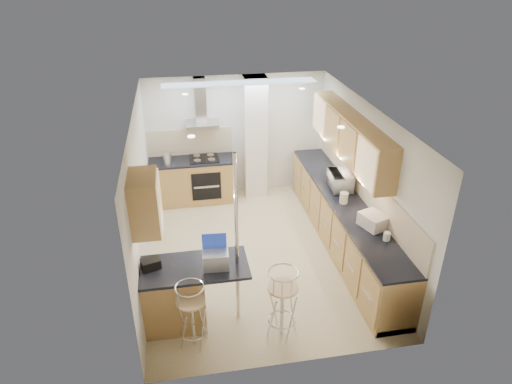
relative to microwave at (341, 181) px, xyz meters
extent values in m
plane|color=tan|center=(-1.54, -0.39, -1.07)|extent=(4.80, 4.80, 0.00)
cube|color=silver|center=(-1.54, 2.01, 0.18)|extent=(3.60, 0.04, 2.50)
cube|color=silver|center=(-1.54, -2.79, 0.18)|extent=(3.60, 0.04, 2.50)
cube|color=silver|center=(-3.34, -0.39, 0.18)|extent=(0.04, 4.80, 2.50)
cube|color=silver|center=(0.26, -0.39, 0.18)|extent=(0.04, 4.80, 2.50)
cube|color=silver|center=(-1.54, -0.39, 1.43)|extent=(3.60, 4.80, 0.02)
cube|color=#AC7F45|center=(0.09, 0.01, 0.81)|extent=(0.34, 3.00, 0.72)
cube|color=#AC7F45|center=(-3.17, -1.74, 0.81)|extent=(0.34, 0.62, 0.72)
cube|color=#F3E9CD|center=(0.24, -0.39, 0.11)|extent=(0.03, 4.40, 0.56)
cube|color=#F3E9CD|center=(-2.49, 2.00, 0.11)|extent=(1.70, 0.03, 0.56)
cube|color=white|center=(-1.19, 1.81, 0.18)|extent=(0.45, 0.40, 2.50)
cube|color=#AEB0B3|center=(-2.24, 1.76, 0.55)|extent=(0.62, 0.48, 0.08)
cube|color=#AEB0B3|center=(-2.24, 1.90, 0.99)|extent=(0.22, 0.20, 0.88)
cylinder|color=silver|center=(-2.07, -1.84, 0.18)|extent=(0.05, 0.05, 2.50)
cube|color=black|center=(-2.24, 1.40, -0.62)|extent=(0.58, 0.02, 0.58)
cube|color=black|center=(-2.24, 1.71, -0.14)|extent=(0.58, 0.50, 0.02)
cube|color=tan|center=(-1.54, 1.41, 1.42)|extent=(2.80, 0.35, 0.02)
cube|color=#AC7F45|center=(-0.04, -0.39, -0.63)|extent=(0.60, 4.40, 0.88)
cube|color=black|center=(-0.04, -0.39, -0.17)|extent=(0.63, 4.40, 0.04)
cube|color=#AC7F45|center=(-2.49, 1.71, -0.63)|extent=(1.70, 0.60, 0.88)
cube|color=black|center=(-2.49, 1.71, -0.17)|extent=(1.70, 0.63, 0.04)
cube|color=#AC7F45|center=(-2.67, -1.84, -0.62)|extent=(1.35, 0.62, 0.90)
cube|color=black|center=(-2.67, -1.84, -0.15)|extent=(1.47, 0.72, 0.04)
imported|color=silver|center=(0.00, 0.00, 0.00)|extent=(0.40, 0.56, 0.30)
cube|color=#929499|center=(-2.36, -1.90, -0.01)|extent=(0.35, 0.27, 0.23)
cube|color=black|center=(-3.19, -1.78, -0.06)|extent=(0.28, 0.23, 0.13)
cylinder|color=beige|center=(-0.09, -0.12, -0.06)|extent=(0.16, 0.16, 0.17)
cylinder|color=beige|center=(0.08, 0.52, -0.07)|extent=(0.13, 0.13, 0.16)
cylinder|color=beige|center=(-0.12, -0.51, -0.06)|extent=(0.18, 0.18, 0.18)
cylinder|color=silver|center=(0.11, -1.67, -0.09)|extent=(0.13, 0.13, 0.12)
cube|color=beige|center=(0.06, -1.29, -0.05)|extent=(0.42, 0.47, 0.21)
cylinder|color=#AEB0B3|center=(-2.95, 1.54, -0.03)|extent=(0.16, 0.16, 0.24)
camera|label=1|loc=(-2.69, -6.72, 3.48)|focal=32.00mm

